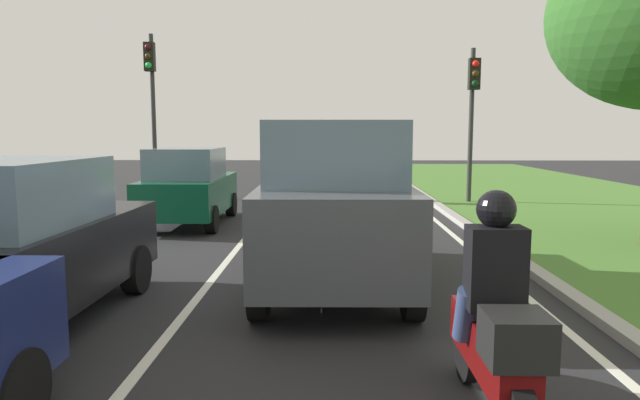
{
  "coord_description": "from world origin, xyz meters",
  "views": [
    {
      "loc": [
        1.03,
        1.01,
        2.14
      ],
      "look_at": [
        0.88,
        8.79,
        1.2
      ],
      "focal_mm": 31.5,
      "sensor_mm": 36.0,
      "label": 1
    }
  ],
  "objects_px": {
    "motorcycle": "(493,351)",
    "traffic_light_overhead_left": "(152,89)",
    "car_hatchback_far": "(189,187)",
    "car_sedan_left_lane": "(9,248)",
    "traffic_light_near_right": "(473,100)",
    "rider_person": "(494,266)",
    "car_suv_ahead": "(334,203)"
  },
  "relations": [
    {
      "from": "car_suv_ahead",
      "to": "traffic_light_overhead_left",
      "type": "relative_size",
      "value": 0.86
    },
    {
      "from": "motorcycle",
      "to": "traffic_light_near_right",
      "type": "height_order",
      "value": "traffic_light_near_right"
    },
    {
      "from": "traffic_light_near_right",
      "to": "traffic_light_overhead_left",
      "type": "height_order",
      "value": "traffic_light_overhead_left"
    },
    {
      "from": "car_suv_ahead",
      "to": "traffic_light_near_right",
      "type": "bearing_deg",
      "value": 64.85
    },
    {
      "from": "car_suv_ahead",
      "to": "motorcycle",
      "type": "height_order",
      "value": "car_suv_ahead"
    },
    {
      "from": "traffic_light_overhead_left",
      "to": "car_hatchback_far",
      "type": "bearing_deg",
      "value": -64.98
    },
    {
      "from": "car_sedan_left_lane",
      "to": "traffic_light_overhead_left",
      "type": "bearing_deg",
      "value": 101.37
    },
    {
      "from": "car_hatchback_far",
      "to": "traffic_light_overhead_left",
      "type": "xyz_separation_m",
      "value": [
        -2.45,
        5.25,
        2.64
      ]
    },
    {
      "from": "car_sedan_left_lane",
      "to": "rider_person",
      "type": "xyz_separation_m",
      "value": [
        4.6,
        -1.84,
        0.27
      ]
    },
    {
      "from": "rider_person",
      "to": "traffic_light_near_right",
      "type": "xyz_separation_m",
      "value": [
        3.01,
        12.85,
        1.88
      ]
    },
    {
      "from": "motorcycle",
      "to": "rider_person",
      "type": "bearing_deg",
      "value": 90.03
    },
    {
      "from": "car_suv_ahead",
      "to": "motorcycle",
      "type": "distance_m",
      "value": 4.02
    },
    {
      "from": "car_sedan_left_lane",
      "to": "car_hatchback_far",
      "type": "distance_m",
      "value": 7.11
    },
    {
      "from": "rider_person",
      "to": "traffic_light_near_right",
      "type": "bearing_deg",
      "value": 76.79
    },
    {
      "from": "motorcycle",
      "to": "traffic_light_overhead_left",
      "type": "height_order",
      "value": "traffic_light_overhead_left"
    },
    {
      "from": "motorcycle",
      "to": "traffic_light_overhead_left",
      "type": "distance_m",
      "value": 16.1
    },
    {
      "from": "car_hatchback_far",
      "to": "motorcycle",
      "type": "bearing_deg",
      "value": -64.24
    },
    {
      "from": "car_suv_ahead",
      "to": "traffic_light_near_right",
      "type": "xyz_separation_m",
      "value": [
        4.14,
        9.09,
        1.91
      ]
    },
    {
      "from": "car_suv_ahead",
      "to": "traffic_light_overhead_left",
      "type": "bearing_deg",
      "value": 118.34
    },
    {
      "from": "traffic_light_near_right",
      "to": "rider_person",
      "type": "bearing_deg",
      "value": -103.18
    },
    {
      "from": "car_suv_ahead",
      "to": "car_sedan_left_lane",
      "type": "height_order",
      "value": "car_suv_ahead"
    },
    {
      "from": "motorcycle",
      "to": "car_suv_ahead",
      "type": "bearing_deg",
      "value": 106.51
    },
    {
      "from": "car_sedan_left_lane",
      "to": "rider_person",
      "type": "height_order",
      "value": "car_sedan_left_lane"
    },
    {
      "from": "traffic_light_near_right",
      "to": "traffic_light_overhead_left",
      "type": "distance_m",
      "value": 10.03
    },
    {
      "from": "motorcycle",
      "to": "traffic_light_overhead_left",
      "type": "xyz_separation_m",
      "value": [
        -6.92,
        14.24,
        2.95
      ]
    },
    {
      "from": "car_suv_ahead",
      "to": "car_sedan_left_lane",
      "type": "bearing_deg",
      "value": -151.7
    },
    {
      "from": "rider_person",
      "to": "traffic_light_near_right",
      "type": "height_order",
      "value": "traffic_light_near_right"
    },
    {
      "from": "motorcycle",
      "to": "car_sedan_left_lane",
      "type": "bearing_deg",
      "value": 157.7
    },
    {
      "from": "car_hatchback_far",
      "to": "motorcycle",
      "type": "height_order",
      "value": "car_hatchback_far"
    },
    {
      "from": "car_suv_ahead",
      "to": "traffic_light_near_right",
      "type": "relative_size",
      "value": 0.98
    },
    {
      "from": "car_hatchback_far",
      "to": "traffic_light_near_right",
      "type": "bearing_deg",
      "value": 26.94
    },
    {
      "from": "car_sedan_left_lane",
      "to": "traffic_light_near_right",
      "type": "bearing_deg",
      "value": 56.12
    }
  ]
}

